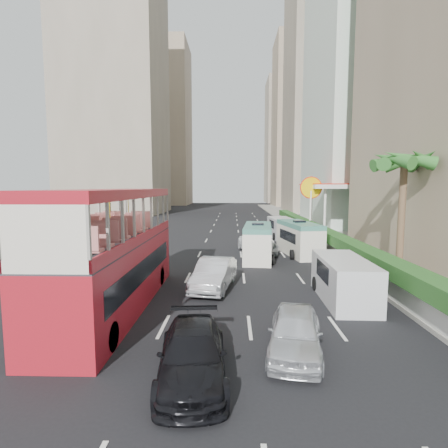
{
  "coord_description": "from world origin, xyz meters",
  "views": [
    {
      "loc": [
        -1.03,
        -14.43,
        5.15
      ],
      "look_at": [
        -1.5,
        4.0,
        3.2
      ],
      "focal_mm": 28.0,
      "sensor_mm": 36.0,
      "label": 1
    }
  ],
  "objects_px": {
    "panel_van_near": "(344,280)",
    "double_decker_bus": "(115,249)",
    "minibus_near": "(258,242)",
    "panel_van_far": "(281,228)",
    "minibus_far": "(299,238)",
    "car_silver_lane_b": "(295,353)",
    "palm_tree": "(401,221)",
    "van_asset": "(257,253)",
    "car_black": "(193,377)",
    "shell_station": "(336,210)",
    "car_silver_lane_a": "(214,289)"
  },
  "relations": [
    {
      "from": "car_silver_lane_b",
      "to": "van_asset",
      "type": "xyz_separation_m",
      "value": [
        -0.01,
        16.57,
        0.0
      ]
    },
    {
      "from": "car_silver_lane_a",
      "to": "car_silver_lane_b",
      "type": "bearing_deg",
      "value": -57.39
    },
    {
      "from": "palm_tree",
      "to": "double_decker_bus",
      "type": "bearing_deg",
      "value": -163.84
    },
    {
      "from": "minibus_far",
      "to": "panel_van_far",
      "type": "height_order",
      "value": "minibus_far"
    },
    {
      "from": "panel_van_far",
      "to": "double_decker_bus",
      "type": "bearing_deg",
      "value": -120.02
    },
    {
      "from": "panel_van_far",
      "to": "minibus_far",
      "type": "bearing_deg",
      "value": -93.94
    },
    {
      "from": "car_silver_lane_b",
      "to": "panel_van_near",
      "type": "height_order",
      "value": "panel_van_near"
    },
    {
      "from": "minibus_far",
      "to": "palm_tree",
      "type": "bearing_deg",
      "value": -74.54
    },
    {
      "from": "minibus_near",
      "to": "panel_van_near",
      "type": "distance_m",
      "value": 9.71
    },
    {
      "from": "car_black",
      "to": "minibus_near",
      "type": "height_order",
      "value": "minibus_near"
    },
    {
      "from": "panel_van_near",
      "to": "palm_tree",
      "type": "bearing_deg",
      "value": 37.97
    },
    {
      "from": "car_silver_lane_a",
      "to": "minibus_near",
      "type": "distance_m",
      "value": 8.01
    },
    {
      "from": "panel_van_near",
      "to": "van_asset",
      "type": "bearing_deg",
      "value": 106.48
    },
    {
      "from": "van_asset",
      "to": "double_decker_bus",
      "type": "bearing_deg",
      "value": -126.97
    },
    {
      "from": "van_asset",
      "to": "minibus_far",
      "type": "relative_size",
      "value": 0.93
    },
    {
      "from": "shell_station",
      "to": "van_asset",
      "type": "bearing_deg",
      "value": -131.21
    },
    {
      "from": "panel_van_far",
      "to": "shell_station",
      "type": "xyz_separation_m",
      "value": [
        6.09,
        2.03,
        1.74
      ]
    },
    {
      "from": "car_silver_lane_b",
      "to": "car_black",
      "type": "relative_size",
      "value": 0.89
    },
    {
      "from": "minibus_near",
      "to": "shell_station",
      "type": "relative_size",
      "value": 0.7
    },
    {
      "from": "panel_van_far",
      "to": "minibus_near",
      "type": "bearing_deg",
      "value": -111.24
    },
    {
      "from": "double_decker_bus",
      "to": "car_silver_lane_b",
      "type": "bearing_deg",
      "value": -29.76
    },
    {
      "from": "van_asset",
      "to": "shell_station",
      "type": "xyz_separation_m",
      "value": [
        9.1,
        10.39,
        2.75
      ]
    },
    {
      "from": "car_black",
      "to": "minibus_far",
      "type": "height_order",
      "value": "minibus_far"
    },
    {
      "from": "minibus_near",
      "to": "palm_tree",
      "type": "bearing_deg",
      "value": -36.78
    },
    {
      "from": "palm_tree",
      "to": "shell_station",
      "type": "xyz_separation_m",
      "value": [
        2.2,
        19.0,
        -0.63
      ]
    },
    {
      "from": "panel_van_far",
      "to": "car_silver_lane_b",
      "type": "bearing_deg",
      "value": -101.58
    },
    {
      "from": "minibus_far",
      "to": "palm_tree",
      "type": "distance_m",
      "value": 9.18
    },
    {
      "from": "van_asset",
      "to": "minibus_far",
      "type": "distance_m",
      "value": 3.41
    },
    {
      "from": "car_silver_lane_b",
      "to": "minibus_far",
      "type": "relative_size",
      "value": 0.71
    },
    {
      "from": "double_decker_bus",
      "to": "minibus_far",
      "type": "bearing_deg",
      "value": 50.31
    },
    {
      "from": "minibus_far",
      "to": "panel_van_far",
      "type": "xyz_separation_m",
      "value": [
        -0.12,
        8.88,
        -0.23
      ]
    },
    {
      "from": "palm_tree",
      "to": "van_asset",
      "type": "bearing_deg",
      "value": 128.69
    },
    {
      "from": "car_silver_lane_b",
      "to": "car_black",
      "type": "bearing_deg",
      "value": -143.42
    },
    {
      "from": "minibus_near",
      "to": "panel_van_near",
      "type": "height_order",
      "value": "minibus_near"
    },
    {
      "from": "car_silver_lane_a",
      "to": "car_black",
      "type": "distance_m",
      "value": 8.31
    },
    {
      "from": "panel_van_far",
      "to": "panel_van_near",
      "type": "bearing_deg",
      "value": -94.45
    },
    {
      "from": "panel_van_near",
      "to": "minibus_near",
      "type": "bearing_deg",
      "value": 110.89
    },
    {
      "from": "car_silver_lane_b",
      "to": "panel_van_far",
      "type": "xyz_separation_m",
      "value": [
        3.0,
        24.93,
        1.01
      ]
    },
    {
      "from": "car_silver_lane_b",
      "to": "minibus_far",
      "type": "distance_m",
      "value": 16.39
    },
    {
      "from": "car_black",
      "to": "panel_van_near",
      "type": "xyz_separation_m",
      "value": [
        6.12,
        6.59,
        0.96
      ]
    },
    {
      "from": "car_black",
      "to": "minibus_far",
      "type": "bearing_deg",
      "value": 65.63
    },
    {
      "from": "panel_van_near",
      "to": "double_decker_bus",
      "type": "bearing_deg",
      "value": -172.0
    },
    {
      "from": "shell_station",
      "to": "minibus_near",
      "type": "bearing_deg",
      "value": -126.1
    },
    {
      "from": "minibus_near",
      "to": "panel_van_far",
      "type": "relative_size",
      "value": 1.1
    },
    {
      "from": "minibus_near",
      "to": "shell_station",
      "type": "xyz_separation_m",
      "value": [
        9.25,
        12.68,
        1.52
      ]
    },
    {
      "from": "car_black",
      "to": "panel_van_far",
      "type": "relative_size",
      "value": 0.88
    },
    {
      "from": "car_silver_lane_a",
      "to": "van_asset",
      "type": "distance_m",
      "value": 10.14
    },
    {
      "from": "van_asset",
      "to": "minibus_near",
      "type": "distance_m",
      "value": 2.61
    },
    {
      "from": "car_black",
      "to": "minibus_near",
      "type": "distance_m",
      "value": 16.04
    },
    {
      "from": "van_asset",
      "to": "car_black",
      "type": "bearing_deg",
      "value": -107.77
    }
  ]
}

